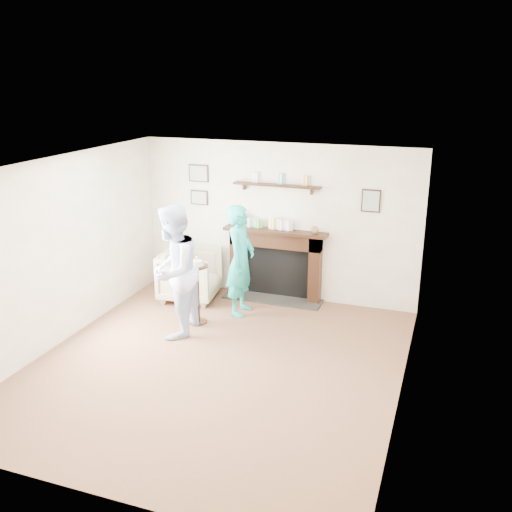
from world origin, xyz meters
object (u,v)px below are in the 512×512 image
Objects in this scene: man at (176,333)px; pedestal_table at (197,282)px; armchair at (191,298)px; woman at (241,312)px.

pedestal_table is (0.13, 0.45, 0.63)m from man.
armchair is 0.48× the size of man.
man is 1.16m from woman.
man is 1.82× the size of pedestal_table.
woman is (0.60, 0.99, 0.00)m from man.
man is 1.10× the size of woman.
man is at bearing -106.55° from pedestal_table.
armchair is 1.32m from man.
pedestal_table reaches higher than woman.
woman reaches higher than armchair.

